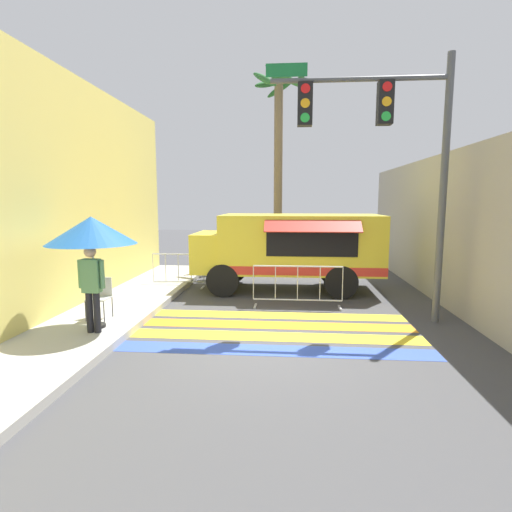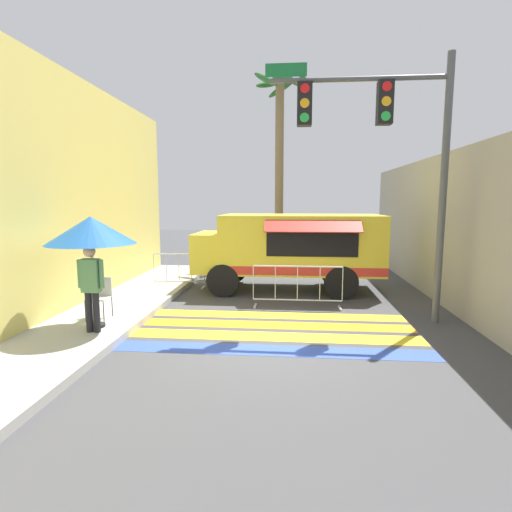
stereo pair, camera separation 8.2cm
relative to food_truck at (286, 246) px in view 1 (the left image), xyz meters
The scene contains 13 objects.
ground_plane 4.76m from the food_truck, 94.97° to the right, with size 60.00×60.00×0.00m, color #424244.
sidewalk_left 7.10m from the food_truck, 139.47° to the right, with size 4.40×16.00×0.15m.
building_left_facade 7.11m from the food_truck, 139.22° to the right, with size 0.25×16.00×5.78m.
concrete_wall_right 4.51m from the food_truck, 20.15° to the right, with size 0.20×16.00×3.98m.
crosswalk_painted 4.21m from the food_truck, 95.70° to the right, with size 6.40×2.84×0.01m.
food_truck is the anchor object (origin of this frame).
traffic_signal_pole 4.60m from the food_truck, 54.53° to the right, with size 3.97×0.29×5.82m.
patio_umbrella 5.96m from the food_truck, 130.53° to the right, with size 1.75×1.75×2.27m.
folding_chair 5.62m from the food_truck, 136.59° to the right, with size 0.43×0.43×0.89m.
vendor_person 6.09m from the food_truck, 127.81° to the right, with size 0.53×0.23×1.72m.
barricade_front 2.22m from the food_truck, 81.18° to the right, with size 2.30×0.44×1.09m.
barricade_side 3.50m from the food_truck, behind, with size 1.66×0.44×1.09m.
palm_tree 5.79m from the food_truck, 94.82° to the left, with size 2.25×2.15×7.88m.
Camera 1 is at (0.47, -7.59, 2.72)m, focal length 28.00 mm.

